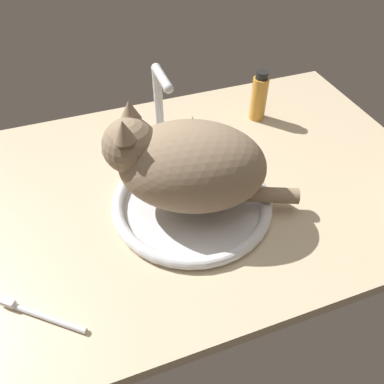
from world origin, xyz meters
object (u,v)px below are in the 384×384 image
(sink_basin, at_px, (192,202))
(cat, at_px, (182,164))
(faucet, at_px, (160,117))
(toothbrush, at_px, (40,315))
(amber_bottle, at_px, (259,97))

(sink_basin, height_order, cat, cat)
(faucet, relative_size, toothbrush, 1.61)
(toothbrush, bearing_deg, sink_basin, 25.53)
(amber_bottle, bearing_deg, cat, -140.32)
(faucet, bearing_deg, sink_basin, -90.00)
(faucet, height_order, cat, cat)
(sink_basin, distance_m, cat, 0.10)
(sink_basin, bearing_deg, amber_bottle, 42.23)
(sink_basin, height_order, amber_bottle, amber_bottle)
(sink_basin, xyz_separation_m, faucet, (-0.00, 0.22, 0.07))
(sink_basin, xyz_separation_m, cat, (-0.02, 0.01, 0.10))
(faucet, xyz_separation_m, amber_bottle, (0.27, 0.03, -0.02))
(faucet, height_order, toothbrush, faucet)
(toothbrush, bearing_deg, amber_bottle, 34.08)
(faucet, height_order, amber_bottle, faucet)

